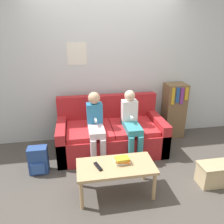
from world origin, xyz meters
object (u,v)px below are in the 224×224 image
person_right (131,121)px  storage_box (214,174)px  couch (111,134)px  person_left (96,123)px  coffee_table (116,169)px  backpack (38,160)px  bookshelf (174,110)px  tv_remote (98,166)px

person_right → storage_box: (0.90, -0.90, -0.43)m
couch → person_left: size_ratio=1.66×
couch → person_right: size_ratio=1.65×
coffee_table → backpack: coffee_table is taller
person_left → bookshelf: 1.60m
couch → backpack: couch is taller
coffee_table → couch: bearing=83.9°
couch → person_right: 0.47m
person_right → tv_remote: (-0.62, -0.86, -0.16)m
couch → coffee_table: size_ratio=1.84×
person_left → tv_remote: bearing=-94.4°
person_right → backpack: size_ratio=2.62×
couch → person_left: 0.46m
person_left → bookshelf: size_ratio=1.03×
coffee_table → person_right: person_right is taller
person_left → backpack: (-0.85, -0.26, -0.40)m
couch → backpack: (-1.11, -0.47, -0.09)m
bookshelf → storage_box: bearing=-92.2°
couch → person_left: person_left is taller
storage_box → couch: bearing=136.8°
coffee_table → person_right: 0.97m
person_right → bookshelf: 1.10m
couch → tv_remote: bearing=-107.1°
couch → backpack: 1.21m
bookshelf → storage_box: size_ratio=2.35×
couch → storage_box: bearing=-43.2°
person_right → couch: bearing=143.6°
couch → person_left: bearing=-141.2°
coffee_table → storage_box: coffee_table is taller
couch → storage_box: couch is taller
tv_remote → storage_box: bearing=-20.8°
backpack → person_right: bearing=10.3°
coffee_table → person_left: bearing=100.0°
person_right → bookshelf: size_ratio=1.03×
coffee_table → person_left: person_left is taller
couch → tv_remote: size_ratio=9.89×
storage_box → backpack: 2.39m
storage_box → coffee_table: bearing=177.7°
tv_remote → storage_box: (1.52, -0.05, -0.27)m
bookshelf → person_right: bearing=-150.8°
tv_remote → person_left: bearing=66.7°
couch → backpack: size_ratio=4.34×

